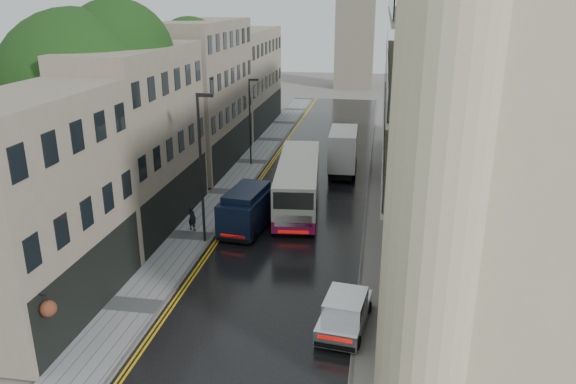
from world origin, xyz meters
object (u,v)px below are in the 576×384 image
(tree_far, at_px, (168,96))
(white_van, at_px, (219,221))
(tree_near, at_px, (84,119))
(lamp_post_far, at_px, (250,123))
(cream_bus, at_px, (276,199))
(navy_van, at_px, (222,216))
(silver_hatchback, at_px, (318,326))
(pedestrian, at_px, (192,218))
(white_lorry, at_px, (330,155))
(lamp_post_near, at_px, (201,171))

(tree_far, height_order, white_van, tree_far)
(tree_near, xyz_separation_m, lamp_post_far, (6.73, 14.92, -3.16))
(cream_bus, bearing_deg, navy_van, -138.31)
(tree_near, xyz_separation_m, silver_hatchback, (15.53, -10.57, -6.15))
(tree_near, relative_size, navy_van, 2.52)
(navy_van, distance_m, pedestrian, 2.27)
(silver_hatchback, height_order, navy_van, navy_van)
(cream_bus, relative_size, navy_van, 2.13)
(white_lorry, xyz_separation_m, lamp_post_near, (-6.13, -13.90, 2.61))
(lamp_post_near, distance_m, lamp_post_far, 16.41)
(tree_near, relative_size, lamp_post_far, 1.90)
(pedestrian, bearing_deg, white_van, -162.12)
(tree_near, relative_size, white_van, 3.76)
(silver_hatchback, distance_m, navy_van, 12.14)
(cream_bus, height_order, navy_van, cream_bus)
(lamp_post_near, bearing_deg, lamp_post_far, 99.64)
(cream_bus, relative_size, white_van, 3.19)
(navy_van, distance_m, lamp_post_far, 15.86)
(tree_near, distance_m, pedestrian, 8.82)
(navy_van, bearing_deg, white_lorry, 74.84)
(pedestrian, xyz_separation_m, lamp_post_near, (1.25, -1.47, 3.58))
(cream_bus, relative_size, silver_hatchback, 2.84)
(lamp_post_near, bearing_deg, white_lorry, 72.47)
(cream_bus, xyz_separation_m, pedestrian, (-4.90, -2.34, -0.70))
(tree_far, relative_size, navy_van, 2.26)
(lamp_post_far, bearing_deg, tree_near, -123.34)
(navy_van, height_order, pedestrian, navy_van)
(tree_near, relative_size, tree_far, 1.11)
(white_van, height_order, lamp_post_near, lamp_post_near)
(tree_near, xyz_separation_m, tree_far, (0.30, 13.00, -0.72))
(navy_van, xyz_separation_m, lamp_post_near, (-0.86, -0.79, 3.07))
(white_lorry, distance_m, lamp_post_far, 7.75)
(lamp_post_far, bearing_deg, silver_hatchback, -80.02)
(cream_bus, bearing_deg, tree_far, 130.48)
(lamp_post_near, height_order, lamp_post_far, lamp_post_near)
(tree_near, height_order, cream_bus, tree_near)
(tree_far, relative_size, cream_bus, 1.06)
(cream_bus, height_order, pedestrian, cream_bus)
(white_van, relative_size, lamp_post_near, 0.42)
(white_lorry, distance_m, white_van, 13.75)
(lamp_post_near, bearing_deg, navy_van, 48.92)
(cream_bus, distance_m, lamp_post_near, 6.01)
(navy_van, bearing_deg, lamp_post_near, -130.60)
(white_lorry, bearing_deg, navy_van, -113.35)
(white_van, relative_size, lamp_post_far, 0.50)
(tree_near, xyz_separation_m, cream_bus, (11.34, 2.36, -5.32))
(cream_bus, height_order, lamp_post_far, lamp_post_far)
(tree_far, xyz_separation_m, lamp_post_near, (7.39, -14.45, -1.73))
(white_lorry, xyz_separation_m, lamp_post_far, (-7.10, 2.47, 1.89))
(tree_near, height_order, lamp_post_near, tree_near)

